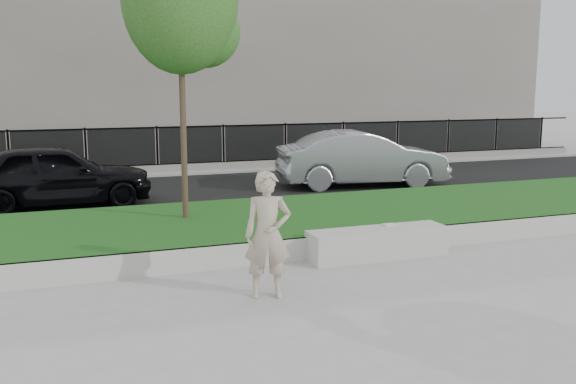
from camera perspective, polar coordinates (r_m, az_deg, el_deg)
name	(u,v)px	position (r m, az deg, el deg)	size (l,w,h in m)	color
ground	(320,279)	(10.00, 2.85, -7.71)	(90.00, 90.00, 0.00)	gray
grass_bank	(260,226)	(12.67, -2.46, -3.03)	(34.00, 4.00, 0.40)	#0E3810
grass_kerb	(296,250)	(10.87, 0.71, -5.17)	(34.00, 0.08, 0.40)	#ACA9A1
street	(200,191)	(17.92, -7.84, 0.07)	(34.00, 7.00, 0.04)	black
far_pavement	(171,169)	(22.29, -10.34, 1.99)	(34.00, 3.00, 0.12)	gray
iron_fence	(176,159)	(21.25, -9.91, 2.95)	(32.00, 0.30, 1.50)	slate
building_facade	(139,35)	(29.08, -13.11, 13.42)	(34.00, 10.00, 10.00)	#635E57
stone_bench	(378,243)	(11.22, 7.97, -4.51)	(2.48, 0.62, 0.51)	#ACA9A1
man	(268,235)	(8.96, -1.82, -3.82)	(0.65, 0.43, 1.79)	tan
book	(389,225)	(11.43, 9.00, -2.90)	(0.22, 0.16, 0.03)	beige
young_tree	(184,3)	(12.53, -9.24, 16.22)	(2.27, 2.17, 5.56)	#38281C
car_dark	(55,175)	(16.34, -20.00, 1.43)	(1.81, 4.50, 1.53)	black
car_silver	(362,159)	(18.55, 6.59, 2.96)	(1.68, 4.81, 1.58)	gray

